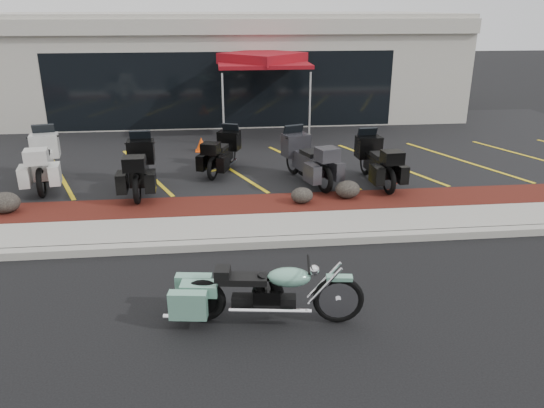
{
  "coord_description": "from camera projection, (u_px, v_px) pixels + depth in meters",
  "views": [
    {
      "loc": [
        -0.33,
        -8.13,
        4.24
      ],
      "look_at": [
        0.69,
        1.2,
        0.73
      ],
      "focal_mm": 35.0,
      "sensor_mm": 36.0,
      "label": 1
    }
  ],
  "objects": [
    {
      "name": "touring_grey",
      "position": [
        293.0,
        150.0,
        13.55
      ],
      "size": [
        1.51,
        2.39,
        1.3
      ],
      "primitive_type": null,
      "rotation": [
        0.0,
        0.0,
        1.89
      ],
      "color": "#2A292E",
      "rests_on": "upper_lot"
    },
    {
      "name": "popup_canopy",
      "position": [
        263.0,
        61.0,
        17.17
      ],
      "size": [
        3.72,
        3.72,
        2.69
      ],
      "rotation": [
        0.0,
        0.0,
        -0.36
      ],
      "color": "silver",
      "rests_on": "upper_lot"
    },
    {
      "name": "touring_black_front",
      "position": [
        142.0,
        156.0,
        12.97
      ],
      "size": [
        0.92,
        2.25,
        1.29
      ],
      "primitive_type": null,
      "rotation": [
        0.0,
        0.0,
        1.6
      ],
      "color": "black",
      "rests_on": "upper_lot"
    },
    {
      "name": "mulch_bed",
      "position": [
        233.0,
        208.0,
        11.67
      ],
      "size": [
        24.0,
        1.2,
        0.16
      ],
      "primitive_type": "cube",
      "color": "#3D170E",
      "rests_on": "ground"
    },
    {
      "name": "sidewalk",
      "position": [
        235.0,
        229.0,
        10.55
      ],
      "size": [
        24.0,
        1.2,
        0.15
      ],
      "primitive_type": "cube",
      "color": "gray",
      "rests_on": "ground"
    },
    {
      "name": "boulder_mid",
      "position": [
        302.0,
        195.0,
        11.67
      ],
      "size": [
        0.49,
        0.41,
        0.35
      ],
      "primitive_type": "ellipsoid",
      "color": "black",
      "rests_on": "mulch_bed"
    },
    {
      "name": "touring_black_mid",
      "position": [
        231.0,
        144.0,
        14.39
      ],
      "size": [
        1.41,
        2.12,
        1.15
      ],
      "primitive_type": null,
      "rotation": [
        0.0,
        0.0,
        1.21
      ],
      "color": "black",
      "rests_on": "upper_lot"
    },
    {
      "name": "touring_black_rear",
      "position": [
        366.0,
        151.0,
        13.5
      ],
      "size": [
        0.98,
        2.19,
        1.24
      ],
      "primitive_type": null,
      "rotation": [
        0.0,
        0.0,
        1.65
      ],
      "color": "black",
      "rests_on": "upper_lot"
    },
    {
      "name": "hero_cruiser",
      "position": [
        339.0,
        293.0,
        7.41
      ],
      "size": [
        2.78,
        1.05,
        0.95
      ],
      "primitive_type": null,
      "rotation": [
        0.0,
        0.0,
        -0.14
      ],
      "color": "#69A48C",
      "rests_on": "ground"
    },
    {
      "name": "boulder_right",
      "position": [
        348.0,
        189.0,
        11.97
      ],
      "size": [
        0.56,
        0.47,
        0.4
      ],
      "primitive_type": "ellipsoid",
      "color": "black",
      "rests_on": "mulch_bed"
    },
    {
      "name": "traffic_cone",
      "position": [
        201.0,
        144.0,
        15.89
      ],
      "size": [
        0.46,
        0.46,
        0.41
      ],
      "primitive_type": "cone",
      "rotation": [
        0.0,
        0.0,
        -0.43
      ],
      "color": "#F64908",
      "rests_on": "upper_lot"
    },
    {
      "name": "upper_lot",
      "position": [
        226.0,
        147.0,
        16.7
      ],
      "size": [
        26.0,
        9.6,
        0.15
      ],
      "primitive_type": "cube",
      "color": "black",
      "rests_on": "ground"
    },
    {
      "name": "curb",
      "position": [
        237.0,
        244.0,
        9.9
      ],
      "size": [
        24.0,
        0.25,
        0.15
      ],
      "primitive_type": "cube",
      "color": "gray",
      "rests_on": "ground"
    },
    {
      "name": "boulder_left",
      "position": [
        5.0,
        203.0,
        11.1
      ],
      "size": [
        0.62,
        0.52,
        0.44
      ],
      "primitive_type": "ellipsoid",
      "color": "black",
      "rests_on": "mulch_bed"
    },
    {
      "name": "touring_white",
      "position": [
        46.0,
        150.0,
        13.37
      ],
      "size": [
        1.28,
        2.44,
        1.35
      ],
      "primitive_type": null,
      "rotation": [
        0.0,
        0.0,
        1.75
      ],
      "color": "silver",
      "rests_on": "upper_lot"
    },
    {
      "name": "ground",
      "position": [
        240.0,
        270.0,
        9.09
      ],
      "size": [
        90.0,
        90.0,
        0.0
      ],
      "primitive_type": "plane",
      "color": "black",
      "rests_on": "ground"
    },
    {
      "name": "dealership_building",
      "position": [
        220.0,
        64.0,
        21.86
      ],
      "size": [
        18.0,
        8.16,
        4.0
      ],
      "color": "#AAA69A",
      "rests_on": "ground"
    }
  ]
}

